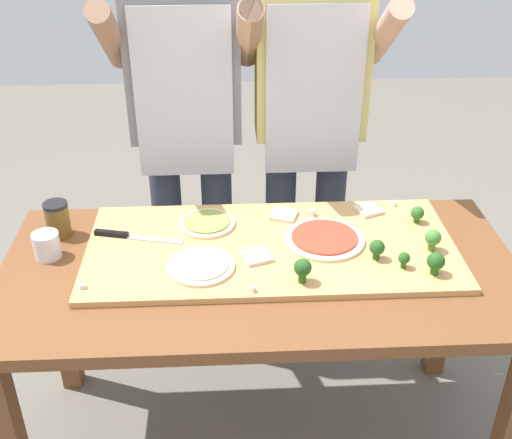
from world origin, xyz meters
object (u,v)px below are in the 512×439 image
object	(u,v)px
pizza_whole_pesto_green	(207,223)
pizza_slice_near_right	(368,210)
prep_table	(260,294)
chefs_knife	(126,236)
pizza_whole_cheese_artichoke	(201,266)
broccoli_floret_front_mid	(404,259)
cheese_crumble_c	(312,213)
pizza_whole_tomato_red	(324,239)
broccoli_floret_back_right	(417,213)
sauce_jar	(58,219)
pizza_slice_center	(257,256)
broccoli_floret_center_right	(303,268)
broccoli_floret_center_left	(436,262)
cook_left	(186,111)
cheese_crumble_b	(394,204)
cook_right	(310,109)
pizza_slice_far_left	(284,215)
cheese_crumble_d	(83,286)
broccoli_floret_front_right	(377,248)
flour_cup	(47,247)
cheese_crumble_a	(253,289)
broccoli_floret_back_mid	(433,238)

from	to	relation	value
pizza_whole_pesto_green	pizza_slice_near_right	world-z (taller)	pizza_whole_pesto_green
prep_table	pizza_slice_near_right	distance (m)	0.49
chefs_knife	pizza_whole_cheese_artichoke	bearing A→B (deg)	-37.21
chefs_knife	broccoli_floret_front_mid	size ratio (longest dim) A/B	5.67
pizza_whole_pesto_green	prep_table	bearing A→B (deg)	-52.95
prep_table	cheese_crumble_c	bearing A→B (deg)	54.07
pizza_whole_pesto_green	pizza_whole_tomato_red	size ratio (longest dim) A/B	0.73
broccoli_floret_back_right	sauce_jar	distance (m)	1.16
pizza_slice_center	broccoli_floret_center_right	distance (m)	0.18
broccoli_floret_center_left	sauce_jar	bearing A→B (deg)	165.02
broccoli_floret_center_left	sauce_jar	world-z (taller)	sauce_jar
broccoli_floret_front_mid	cook_left	bearing A→B (deg)	132.62
cheese_crumble_b	pizza_whole_cheese_artichoke	bearing A→B (deg)	-152.45
broccoli_floret_center_left	cook_right	distance (m)	0.81
pizza_whole_cheese_artichoke	chefs_knife	bearing A→B (deg)	142.79
cheese_crumble_c	pizza_slice_far_left	bearing A→B (deg)	-177.52
pizza_whole_pesto_green	broccoli_floret_center_left	distance (m)	0.73
cheese_crumble_d	pizza_slice_center	bearing A→B (deg)	14.22
pizza_slice_far_left	cheese_crumble_b	bearing A→B (deg)	8.37
broccoli_floret_front_right	flour_cup	world-z (taller)	broccoli_floret_front_right
prep_table	flour_cup	world-z (taller)	flour_cup
broccoli_floret_front_mid	cheese_crumble_d	world-z (taller)	broccoli_floret_front_mid
broccoli_floret_center_right	pizza_whole_cheese_artichoke	bearing A→B (deg)	163.67
cheese_crumble_b	cheese_crumble_d	bearing A→B (deg)	-156.65
pizza_slice_center	cook_right	xyz separation A→B (m)	(0.23, 0.64, 0.22)
broccoli_floret_back_right	broccoli_floret_center_right	distance (m)	0.52
pizza_slice_near_right	cheese_crumble_d	world-z (taller)	cheese_crumble_d
pizza_whole_pesto_green	pizza_slice_center	distance (m)	0.25
cook_left	cheese_crumble_b	bearing A→B (deg)	-25.34
pizza_whole_cheese_artichoke	cheese_crumble_a	world-z (taller)	same
prep_table	pizza_slice_near_right	size ratio (longest dim) A/B	19.66
cheese_crumble_a	flour_cup	xyz separation A→B (m)	(-0.61, 0.23, 0.01)
broccoli_floret_back_mid	broccoli_floret_front_mid	distance (m)	0.14
pizza_whole_cheese_artichoke	flour_cup	xyz separation A→B (m)	(-0.47, 0.11, 0.01)
chefs_knife	sauce_jar	world-z (taller)	sauce_jar
prep_table	chefs_knife	world-z (taller)	chefs_knife
prep_table	pizza_whole_cheese_artichoke	xyz separation A→B (m)	(-0.18, -0.03, 0.13)
prep_table	broccoli_floret_center_left	size ratio (longest dim) A/B	22.32
broccoli_floret_back_mid	flour_cup	size ratio (longest dim) A/B	0.87
cheese_crumble_c	pizza_slice_center	bearing A→B (deg)	-128.79
prep_table	chefs_knife	size ratio (longest dim) A/B	5.43
broccoli_floret_center_left	cook_left	size ratio (longest dim) A/B	0.04
prep_table	pizza_whole_pesto_green	bearing A→B (deg)	127.05
cheese_crumble_c	chefs_knife	bearing A→B (deg)	-169.90
broccoli_floret_back_mid	pizza_whole_tomato_red	bearing A→B (deg)	167.35
pizza_slice_far_left	broccoli_floret_back_right	size ratio (longest dim) A/B	1.42
pizza_whole_pesto_green	pizza_whole_tomato_red	xyz separation A→B (m)	(0.37, -0.11, 0.00)
cheese_crumble_c	cheese_crumble_d	bearing A→B (deg)	-151.78
chefs_knife	cheese_crumble_a	size ratio (longest dim) A/B	18.61
pizza_slice_far_left	broccoli_floret_back_right	xyz separation A→B (m)	(0.43, -0.06, 0.03)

